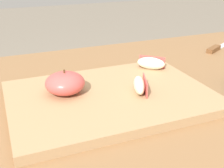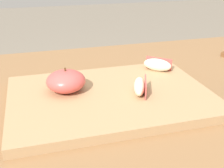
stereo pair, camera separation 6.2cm
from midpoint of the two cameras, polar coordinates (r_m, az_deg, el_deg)
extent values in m
cube|color=brown|center=(0.65, -3.55, -3.89)|extent=(1.35, 0.77, 0.03)
cube|color=brown|center=(1.36, 17.59, -6.80)|extent=(0.06, 0.06, 0.70)
cube|color=#A37F56|center=(0.63, -2.81, -2.52)|extent=(0.42, 0.30, 0.02)
ellipsoid|color=#D14C47|center=(0.63, -11.92, 0.12)|extent=(0.08, 0.08, 0.05)
cylinder|color=#4C3319|center=(0.62, -12.11, 2.24)|extent=(0.00, 0.00, 0.01)
ellipsoid|color=beige|center=(0.62, 2.47, -0.28)|extent=(0.05, 0.07, 0.03)
cube|color=#D14C47|center=(0.62, 3.64, -0.27)|extent=(0.03, 0.06, 0.03)
ellipsoid|color=beige|center=(0.75, 5.25, 3.98)|extent=(0.07, 0.06, 0.03)
cube|color=#D14C47|center=(0.76, 5.48, 4.29)|extent=(0.05, 0.05, 0.03)
cube|color=silver|center=(1.08, 19.21, 7.05)|extent=(0.09, 0.06, 0.00)
cube|color=brown|center=(1.01, 17.51, 6.45)|extent=(0.07, 0.05, 0.01)
camera|label=1|loc=(0.03, -92.86, -1.26)|focal=47.06mm
camera|label=2|loc=(0.03, 87.14, 1.26)|focal=47.06mm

